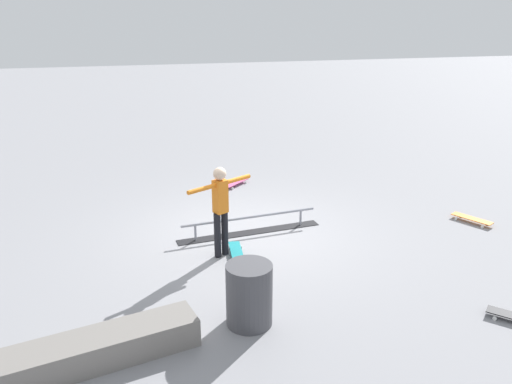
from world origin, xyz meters
The scene contains 8 objects.
ground_plane centered at (0.00, 0.00, 0.00)m, with size 60.00×60.00×0.00m, color gray.
grind_rail centered at (-0.07, -0.04, 0.15)m, with size 2.80×0.54×0.35m.
skate_ledge centered at (2.50, 3.22, 0.19)m, with size 2.31×0.54×0.38m, color gray.
skater_main centered at (0.62, 0.76, 0.92)m, with size 1.16×0.67×1.59m.
skateboard_main centered at (0.37, 0.84, 0.07)m, with size 0.31×0.81×0.09m.
loose_skateboard_pink centered at (-0.35, -2.79, 0.07)m, with size 0.73×0.68×0.09m.
loose_skateboard_orange centered at (-4.49, 0.51, 0.07)m, with size 0.57×0.80×0.09m.
trash_bin centered at (0.61, 2.86, 0.44)m, with size 0.63×0.63×0.88m, color #47474C.
Camera 1 is at (1.95, 8.79, 4.10)m, focal length 36.59 mm.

